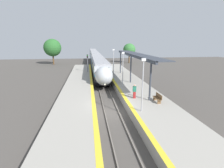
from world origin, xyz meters
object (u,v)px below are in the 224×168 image
at_px(person_waiting, 134,91).
at_px(lamppost_near, 143,82).
at_px(platform_bench, 158,98).
at_px(railway_signal, 88,63).
at_px(lamppost_mid, 123,67).
at_px(train, 95,58).
at_px(lamppost_far, 113,60).

xyz_separation_m(person_waiting, lamppost_near, (-0.33, -3.79, 2.00)).
bearing_deg(platform_bench, railway_signal, 109.95).
relative_size(railway_signal, lamppost_mid, 0.93).
xyz_separation_m(platform_bench, person_waiting, (-2.14, 1.55, 0.35)).
height_order(lamppost_near, lamppost_mid, same).
bearing_deg(person_waiting, platform_bench, -36.00).
xyz_separation_m(person_waiting, lamppost_mid, (-0.33, 5.19, 2.00)).
bearing_deg(platform_bench, lamppost_near, -137.80).
relative_size(lamppost_near, lamppost_mid, 1.00).
bearing_deg(train, platform_bench, -82.40).
relative_size(railway_signal, lamppost_near, 0.93).
height_order(railway_signal, lamppost_far, lamppost_far).
distance_m(person_waiting, lamppost_near, 4.30).
distance_m(person_waiting, lamppost_mid, 5.57).
height_order(platform_bench, lamppost_far, lamppost_far).
xyz_separation_m(railway_signal, lamppost_far, (4.84, -4.42, 0.98)).
height_order(person_waiting, lamppost_near, lamppost_near).
bearing_deg(platform_bench, person_waiting, 144.00).
relative_size(person_waiting, railway_signal, 0.35).
bearing_deg(train, railway_signal, -97.83).
xyz_separation_m(train, platform_bench, (4.96, -37.22, -0.80)).
distance_m(platform_bench, lamppost_mid, 7.55).
height_order(platform_bench, railway_signal, railway_signal).
bearing_deg(lamppost_near, lamppost_far, 90.00).
height_order(train, person_waiting, train).
bearing_deg(train, lamppost_near, -86.38).
xyz_separation_m(lamppost_near, lamppost_far, (0.00, 17.96, 0.00)).
height_order(train, platform_bench, train).
bearing_deg(lamppost_far, lamppost_mid, -90.00).
bearing_deg(railway_signal, platform_bench, -70.05).
height_order(train, lamppost_far, lamppost_far).
distance_m(train, lamppost_far, 21.70).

